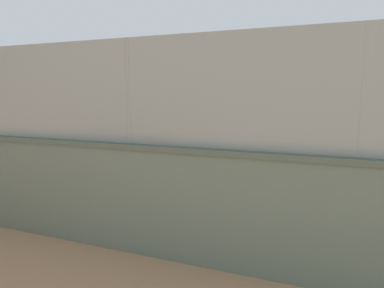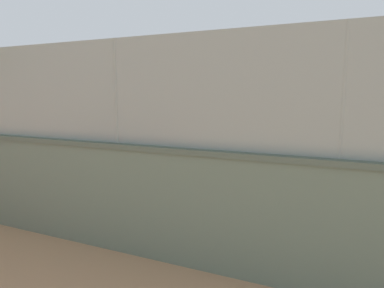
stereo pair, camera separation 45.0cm
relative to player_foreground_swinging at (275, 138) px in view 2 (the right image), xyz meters
The scene contains 8 objects.
ground_plane 3.28m from the player_foreground_swinging, 39.60° to the right, with size 260.00×260.00×0.00m, color tan.
perimeter_wall 9.06m from the player_foreground_swinging, 74.20° to the left, with size 30.18×0.44×1.78m.
fence_panel_on_wall 9.23m from the player_foreground_swinging, 74.20° to the left, with size 29.64×0.16×1.63m.
player_foreground_swinging is the anchor object (origin of this frame).
player_near_wall_returning 6.43m from the player_foreground_swinging, 77.69° to the left, with size 0.70×1.21×1.54m.
player_crossing_court 3.95m from the player_foreground_swinging, 55.37° to the right, with size 1.01×0.76×1.62m.
sports_ball 1.94m from the player_foreground_swinging, 113.42° to the left, with size 0.15×0.15×0.15m, color #3399D8.
courtside_bench 8.82m from the player_foreground_swinging, 51.75° to the left, with size 1.60×0.38×0.87m.
Camera 2 is at (-4.97, 15.20, 2.57)m, focal length 32.12 mm.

